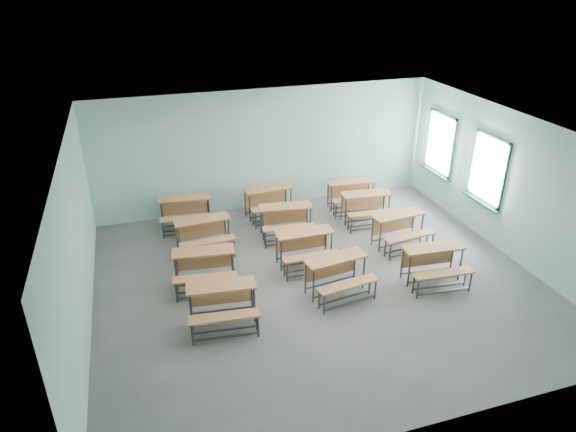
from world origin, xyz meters
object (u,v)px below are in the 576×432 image
object	(u,v)px
desk_unit_r0c2	(435,260)
desk_unit_r0c0	(222,300)
desk_unit_r3c0	(185,208)
desk_unit_r1c1	(306,244)
desk_unit_r3c1	(270,198)
desk_unit_r1c2	(401,226)
desk_unit_r1c0	(204,264)
desk_unit_r2c2	(367,204)
desk_unit_r2c1	(286,217)
desk_unit_r3c2	(352,191)
desk_unit_r2c0	(203,231)
desk_unit_r0c1	(338,271)

from	to	relation	value
desk_unit_r0c2	desk_unit_r0c0	bearing A→B (deg)	-174.67
desk_unit_r3c0	desk_unit_r0c2	bearing A→B (deg)	-36.33
desk_unit_r1c1	desk_unit_r3c0	xyz separation A→B (m)	(-2.26, 2.62, 0.00)
desk_unit_r0c0	desk_unit_r3c1	world-z (taller)	same
desk_unit_r3c0	desk_unit_r1c2	bearing A→B (deg)	-22.67
desk_unit_r1c0	desk_unit_r2c2	distance (m)	4.70
desk_unit_r0c0	desk_unit_r3c0	size ratio (longest dim) A/B	1.01
desk_unit_r0c0	desk_unit_r2c1	bearing A→B (deg)	59.87
desk_unit_r0c2	desk_unit_r1c0	bearing A→B (deg)	168.86
desk_unit_r2c2	desk_unit_r3c2	bearing A→B (deg)	98.28
desk_unit_r3c1	desk_unit_r0c2	bearing A→B (deg)	-65.03
desk_unit_r1c1	desk_unit_r2c0	bearing A→B (deg)	147.60
desk_unit_r3c2	desk_unit_r2c1	bearing A→B (deg)	-150.25
desk_unit_r0c0	desk_unit_r0c2	world-z (taller)	same
desk_unit_r1c2	desk_unit_r2c0	xyz separation A→B (m)	(-4.40, 1.12, 0.00)
desk_unit_r3c0	desk_unit_r2c0	bearing A→B (deg)	-74.56
desk_unit_r1c0	desk_unit_r3c2	size ratio (longest dim) A/B	1.02
desk_unit_r0c0	desk_unit_r0c2	bearing A→B (deg)	7.05
desk_unit_r0c2	desk_unit_r2c1	xyz separation A→B (m)	(-2.32, 2.80, 0.00)
desk_unit_r1c2	desk_unit_r2c2	bearing A→B (deg)	93.47
desk_unit_r1c1	desk_unit_r3c1	size ratio (longest dim) A/B	0.94
desk_unit_r1c1	desk_unit_r3c0	distance (m)	3.46
desk_unit_r1c0	desk_unit_r1c2	xyz separation A→B (m)	(4.62, 0.32, 0.00)
desk_unit_r0c1	desk_unit_r2c1	distance (m)	2.61
desk_unit_r0c2	desk_unit_r3c0	distance (m)	6.09
desk_unit_r0c2	desk_unit_r1c2	world-z (taller)	same
desk_unit_r1c2	desk_unit_r2c1	bearing A→B (deg)	147.15
desk_unit_r2c0	desk_unit_r3c2	bearing A→B (deg)	10.60
desk_unit_r0c0	desk_unit_r2c0	xyz separation A→B (m)	(0.10, 2.77, 0.00)
desk_unit_r0c0	desk_unit_r0c2	xyz separation A→B (m)	(4.43, 0.07, 0.00)
desk_unit_r3c0	desk_unit_r3c2	bearing A→B (deg)	1.61
desk_unit_r2c2	desk_unit_r3c2	distance (m)	0.85
desk_unit_r2c2	desk_unit_r3c1	xyz separation A→B (m)	(-2.26, 1.06, 0.00)
desk_unit_r1c1	desk_unit_r2c1	bearing A→B (deg)	90.61
desk_unit_r0c2	desk_unit_r2c1	distance (m)	3.64
desk_unit_r0c2	desk_unit_r1c0	distance (m)	4.71
desk_unit_r0c0	desk_unit_r1c0	xyz separation A→B (m)	(-0.11, 1.33, 0.00)
desk_unit_r2c0	desk_unit_r3c1	xyz separation A→B (m)	(1.93, 1.27, 0.00)
desk_unit_r3c1	desk_unit_r1c2	bearing A→B (deg)	-50.12
desk_unit_r2c0	desk_unit_r2c1	bearing A→B (deg)	-0.96
desk_unit_r0c2	desk_unit_r2c0	xyz separation A→B (m)	(-4.32, 2.71, 0.00)
desk_unit_r3c1	desk_unit_r1c1	bearing A→B (deg)	-94.06
desk_unit_r1c2	desk_unit_r2c2	world-z (taller)	same
desk_unit_r2c1	desk_unit_r2c2	size ratio (longest dim) A/B	1.02
desk_unit_r0c2	desk_unit_r2c2	distance (m)	2.92
desk_unit_r3c1	desk_unit_r3c2	bearing A→B (deg)	-11.68
desk_unit_r1c0	desk_unit_r3c1	world-z (taller)	same
desk_unit_r1c2	desk_unit_r3c0	bearing A→B (deg)	146.34
desk_unit_r3c0	desk_unit_r3c1	distance (m)	2.17
desk_unit_r1c1	desk_unit_r2c1	world-z (taller)	same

